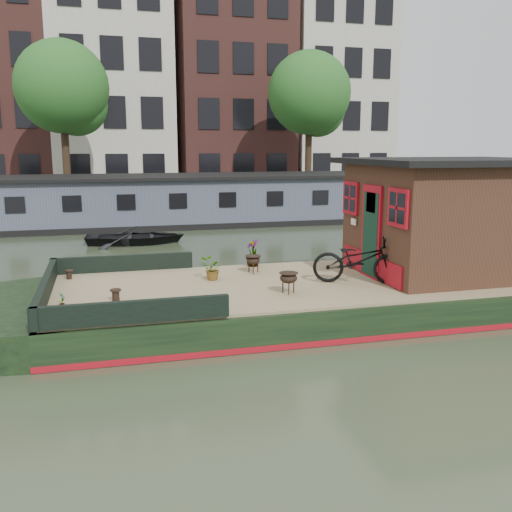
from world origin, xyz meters
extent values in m
plane|color=#27311F|center=(0.00, 0.00, 0.00)|extent=(120.00, 120.00, 0.00)
cube|color=black|center=(0.00, 0.00, 0.30)|extent=(12.00, 4.00, 0.60)
cylinder|color=black|center=(-6.00, 0.00, 0.30)|extent=(4.00, 4.00, 0.60)
cube|color=maroon|center=(0.00, 0.00, 0.06)|extent=(12.02, 4.02, 0.10)
cube|color=#9B8860|center=(0.00, 0.00, 0.62)|extent=(11.80, 3.80, 0.05)
cube|color=black|center=(-5.92, 0.00, 0.82)|extent=(0.12, 4.00, 0.35)
cube|color=black|center=(-4.50, 1.92, 0.82)|extent=(3.00, 0.12, 0.35)
cube|color=black|center=(-4.50, -1.92, 0.82)|extent=(3.00, 0.12, 0.35)
cube|color=black|center=(2.20, 0.00, 1.80)|extent=(3.50, 3.00, 2.30)
cube|color=black|center=(2.20, 0.00, 3.01)|extent=(4.00, 3.50, 0.12)
cube|color=maroon|center=(0.42, 0.00, 1.60)|extent=(0.06, 0.80, 1.90)
cube|color=black|center=(0.40, 0.00, 1.55)|extent=(0.04, 0.64, 1.70)
cube|color=maroon|center=(0.42, -1.05, 2.20)|extent=(0.06, 0.72, 0.72)
cube|color=maroon|center=(0.42, 1.05, 2.20)|extent=(0.06, 0.72, 0.72)
imported|color=black|center=(-0.05, -0.42, 1.12)|extent=(1.89, 1.27, 0.94)
imported|color=brown|center=(-2.80, 0.58, 0.88)|extent=(0.46, 0.41, 0.46)
imported|color=brown|center=(-1.64, 1.70, 0.96)|extent=(0.39, 0.39, 0.61)
imported|color=#9D602E|center=(-5.60, -0.79, 0.79)|extent=(0.13, 0.16, 0.28)
cylinder|color=black|center=(-5.60, 1.43, 0.74)|extent=(0.16, 0.16, 0.19)
cylinder|color=black|center=(-4.72, -0.56, 0.76)|extent=(0.19, 0.19, 0.21)
imported|color=black|center=(-3.83, 9.44, 0.35)|extent=(3.55, 2.66, 0.70)
cube|color=#464D5E|center=(0.00, 14.00, 1.00)|extent=(20.00, 4.00, 2.00)
cube|color=black|center=(0.00, 14.00, 2.05)|extent=(20.40, 4.40, 0.12)
cube|color=black|center=(0.00, 14.00, 0.12)|extent=(20.00, 4.05, 0.24)
cube|color=#47443F|center=(0.00, 20.50, 0.45)|extent=(60.00, 6.00, 0.90)
cube|color=#B7B2A3|center=(-4.00, 27.50, 8.25)|extent=(7.00, 8.00, 16.50)
cube|color=brown|center=(3.50, 27.50, 7.75)|extent=(7.00, 8.00, 15.50)
cube|color=#B7B2A3|center=(10.50, 27.50, 8.00)|extent=(6.50, 8.00, 16.00)
cylinder|color=#332316|center=(-6.50, 19.00, 2.90)|extent=(0.36, 0.36, 4.00)
sphere|color=#1D531B|center=(-6.50, 19.00, 6.10)|extent=(4.40, 4.40, 4.40)
sphere|color=#1D531B|center=(-5.90, 19.30, 5.30)|extent=(3.00, 3.00, 3.00)
cylinder|color=#332316|center=(6.00, 19.00, 2.90)|extent=(0.36, 0.36, 4.00)
sphere|color=#1D531B|center=(6.00, 19.00, 6.10)|extent=(4.40, 4.40, 4.40)
sphere|color=#1D531B|center=(6.60, 19.30, 5.30)|extent=(3.00, 3.00, 3.00)
camera|label=1|loc=(-4.85, -10.52, 3.32)|focal=40.00mm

